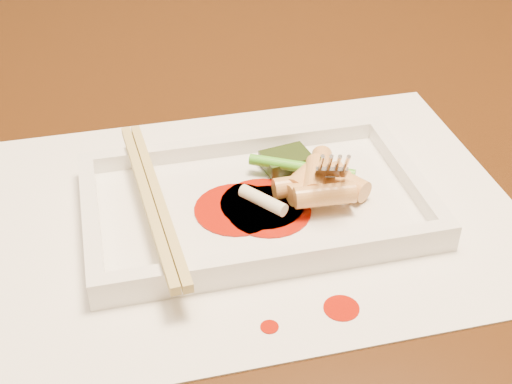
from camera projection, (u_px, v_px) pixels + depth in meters
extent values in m
cube|color=black|center=(295.00, 127.00, 0.69)|extent=(1.40, 0.90, 0.04)
cube|color=white|center=(256.00, 211.00, 0.55)|extent=(0.40, 0.30, 0.00)
cylinder|color=#A21304|center=(341.00, 308.00, 0.47)|extent=(0.02, 0.02, 0.00)
cylinder|color=#A21304|center=(269.00, 327.00, 0.45)|extent=(0.01, 0.01, 0.00)
cube|color=white|center=(256.00, 207.00, 0.55)|extent=(0.26, 0.16, 0.01)
cube|color=white|center=(236.00, 144.00, 0.60)|extent=(0.26, 0.01, 0.01)
cube|color=white|center=(281.00, 258.00, 0.48)|extent=(0.26, 0.01, 0.01)
cube|color=white|center=(91.00, 219.00, 0.52)|extent=(0.01, 0.14, 0.01)
cube|color=white|center=(407.00, 173.00, 0.57)|extent=(0.01, 0.14, 0.01)
cube|color=black|center=(286.00, 160.00, 0.58)|extent=(0.04, 0.03, 0.01)
cylinder|color=#EAEACC|center=(263.00, 200.00, 0.53)|extent=(0.03, 0.04, 0.01)
cylinder|color=#399E19|center=(302.00, 167.00, 0.56)|extent=(0.08, 0.05, 0.01)
cube|color=tan|center=(147.00, 199.00, 0.52)|extent=(0.02, 0.20, 0.01)
cube|color=tan|center=(158.00, 198.00, 0.52)|extent=(0.02, 0.20, 0.01)
cylinder|color=#A21304|center=(263.00, 204.00, 0.54)|extent=(0.07, 0.07, 0.00)
cylinder|color=#A21304|center=(237.00, 209.00, 0.54)|extent=(0.07, 0.07, 0.00)
cylinder|color=#A21304|center=(269.00, 211.00, 0.54)|extent=(0.06, 0.06, 0.00)
cylinder|color=#E0B368|center=(308.00, 177.00, 0.56)|extent=(0.04, 0.04, 0.02)
cylinder|color=#E0B368|center=(299.00, 185.00, 0.55)|extent=(0.04, 0.02, 0.02)
cylinder|color=#E0B368|center=(315.00, 178.00, 0.54)|extent=(0.03, 0.04, 0.02)
cylinder|color=#E0B368|center=(339.00, 179.00, 0.55)|extent=(0.04, 0.05, 0.02)
cylinder|color=#E0B368|center=(319.00, 187.00, 0.55)|extent=(0.05, 0.03, 0.02)
cylinder|color=#E0B368|center=(325.00, 195.00, 0.53)|extent=(0.05, 0.02, 0.02)
cylinder|color=#E0B368|center=(319.00, 178.00, 0.55)|extent=(0.04, 0.03, 0.02)
cylinder|color=#E0B368|center=(321.00, 169.00, 0.56)|extent=(0.03, 0.05, 0.02)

